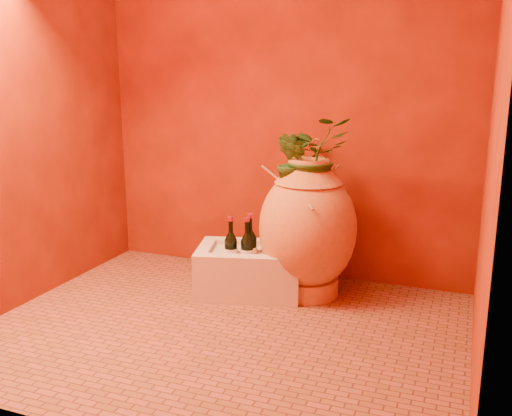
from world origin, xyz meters
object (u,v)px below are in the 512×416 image
at_px(amphora, 308,228).
at_px(wine_bottle_a, 247,251).
at_px(stone_basin, 249,271).
at_px(wall_tap, 316,149).
at_px(wine_bottle_c, 250,249).
at_px(wine_bottle_b, 231,251).

relative_size(amphora, wine_bottle_a, 2.56).
distance_m(stone_basin, wall_tap, 0.88).
relative_size(stone_basin, wine_bottle_c, 2.06).
distance_m(stone_basin, wine_bottle_a, 0.15).
height_order(amphora, wine_bottle_c, amphora).
xyz_separation_m(stone_basin, wine_bottle_b, (-0.09, -0.06, 0.14)).
bearing_deg(stone_basin, amphora, 16.87).
distance_m(wine_bottle_b, wall_tap, 0.84).
bearing_deg(wine_bottle_b, amphora, 21.10).
xyz_separation_m(wine_bottle_a, wine_bottle_b, (-0.10, -0.02, 0.00)).
bearing_deg(wine_bottle_a, wine_bottle_b, -166.99).
bearing_deg(stone_basin, wall_tap, 50.79).
bearing_deg(wall_tap, wine_bottle_c, -127.51).
height_order(stone_basin, wine_bottle_b, wine_bottle_b).
bearing_deg(wine_bottle_c, amphora, 18.81).
height_order(amphora, wine_bottle_a, amphora).
bearing_deg(wine_bottle_a, amphora, 23.30).
xyz_separation_m(wine_bottle_c, wall_tap, (0.30, 0.39, 0.58)).
distance_m(amphora, wine_bottle_c, 0.38).
height_order(amphora, stone_basin, amphora).
relative_size(wine_bottle_a, wall_tap, 2.27).
relative_size(amphora, wine_bottle_b, 2.55).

